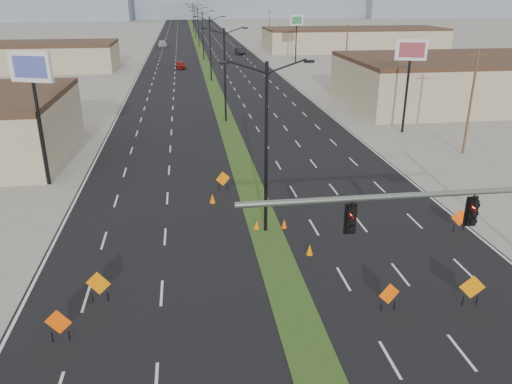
{
  "coord_description": "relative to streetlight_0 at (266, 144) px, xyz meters",
  "views": [
    {
      "loc": [
        -4.4,
        -14.78,
        13.34
      ],
      "look_at": [
        -0.81,
        10.39,
        3.2
      ],
      "focal_mm": 35.0,
      "sensor_mm": 36.0,
      "label": 1
    }
  ],
  "objects": [
    {
      "name": "ground",
      "position": [
        0.0,
        -12.0,
        -5.42
      ],
      "size": [
        600.0,
        600.0,
        0.0
      ],
      "primitive_type": "plane",
      "color": "gray",
      "rests_on": "ground"
    },
    {
      "name": "streetlight_5",
      "position": [
        0.0,
        140.0,
        0.0
      ],
      "size": [
        5.15,
        0.24,
        10.02
      ],
      "color": "black",
      "rests_on": "ground"
    },
    {
      "name": "construction_sign_0",
      "position": [
        -9.98,
        -9.0,
        -4.53
      ],
      "size": [
        1.13,
        0.27,
        1.53
      ],
      "rotation": [
        0.0,
        0.0,
        -0.2
      ],
      "color": "#E44904",
      "rests_on": "ground"
    },
    {
      "name": "car_far",
      "position": [
        -9.66,
        113.58,
        -4.63
      ],
      "size": [
        2.64,
        5.61,
        1.58
      ],
      "primitive_type": "imported",
      "rotation": [
        0.0,
        0.0,
        0.08
      ],
      "color": "#A1A5AB",
      "rests_on": "ground"
    },
    {
      "name": "median_strip",
      "position": [
        0.0,
        88.0,
        -5.42
      ],
      "size": [
        2.0,
        400.0,
        0.04
      ],
      "primitive_type": "cube",
      "color": "#2F4B1B",
      "rests_on": "ground"
    },
    {
      "name": "streetlight_6",
      "position": [
        0.0,
        168.0,
        0.0
      ],
      "size": [
        5.15,
        0.24,
        10.02
      ],
      "color": "black",
      "rests_on": "ground"
    },
    {
      "name": "streetlight_1",
      "position": [
        0.0,
        28.0,
        0.0
      ],
      "size": [
        5.15,
        0.24,
        10.02
      ],
      "color": "black",
      "rests_on": "ground"
    },
    {
      "name": "cone_1",
      "position": [
        1.91,
        -3.29,
        -5.1
      ],
      "size": [
        0.47,
        0.47,
        0.63
      ],
      "primitive_type": "cone",
      "rotation": [
        0.0,
        0.0,
        0.3
      ],
      "color": "orange",
      "rests_on": "ground"
    },
    {
      "name": "utility_pole_3",
      "position": [
        20.0,
        118.0,
        -0.74
      ],
      "size": [
        1.6,
        0.2,
        9.0
      ],
      "color": "#4C3823",
      "rests_on": "ground"
    },
    {
      "name": "construction_sign_3",
      "position": [
        4.17,
        -8.85,
        -4.59
      ],
      "size": [
        1.04,
        0.29,
        1.42
      ],
      "rotation": [
        0.0,
        0.0,
        0.24
      ],
      "color": "#FF5905",
      "rests_on": "ground"
    },
    {
      "name": "streetlight_0",
      "position": [
        0.0,
        0.0,
        0.0
      ],
      "size": [
        5.15,
        0.24,
        10.02
      ],
      "color": "black",
      "rests_on": "ground"
    },
    {
      "name": "utility_pole_2",
      "position": [
        20.0,
        83.0,
        -0.74
      ],
      "size": [
        1.6,
        0.2,
        9.0
      ],
      "color": "#4C3823",
      "rests_on": "ground"
    },
    {
      "name": "building_se_far",
      "position": [
        38.0,
        98.0,
        -2.92
      ],
      "size": [
        44.0,
        16.0,
        5.0
      ],
      "primitive_type": "cube",
      "color": "tan",
      "rests_on": "ground"
    },
    {
      "name": "cone_0",
      "position": [
        -0.51,
        0.26,
        -5.12
      ],
      "size": [
        0.47,
        0.47,
        0.6
      ],
      "primitive_type": "cone",
      "rotation": [
        0.0,
        0.0,
        0.4
      ],
      "color": "orange",
      "rests_on": "ground"
    },
    {
      "name": "streetlight_3",
      "position": [
        0.0,
        84.0,
        0.0
      ],
      "size": [
        5.15,
        0.24,
        10.02
      ],
      "color": "black",
      "rests_on": "ground"
    },
    {
      "name": "construction_sign_5",
      "position": [
        11.5,
        -1.72,
        -4.58
      ],
      "size": [
        1.08,
        0.15,
        1.44
      ],
      "rotation": [
        0.0,
        0.0,
        -0.11
      ],
      "color": "#F54F05",
      "rests_on": "ground"
    },
    {
      "name": "construction_sign_1",
      "position": [
        -8.79,
        -6.29,
        -4.49
      ],
      "size": [
        1.16,
        0.33,
        1.58
      ],
      "rotation": [
        0.0,
        0.0,
        -0.25
      ],
      "color": "orange",
      "rests_on": "ground"
    },
    {
      "name": "cone_2",
      "position": [
        1.18,
        0.22,
        -5.12
      ],
      "size": [
        0.45,
        0.45,
        0.59
      ],
      "primitive_type": "cone",
      "rotation": [
        0.0,
        0.0,
        0.33
      ],
      "color": "#E95204",
      "rests_on": "ground"
    },
    {
      "name": "utility_pole_0",
      "position": [
        20.0,
        13.0,
        -0.74
      ],
      "size": [
        1.6,
        0.2,
        9.0
      ],
      "color": "#4C3823",
      "rests_on": "ground"
    },
    {
      "name": "pole_sign_east_near",
      "position": [
        17.66,
        20.78,
        2.11
      ],
      "size": [
        2.98,
        1.26,
        9.25
      ],
      "rotation": [
        0.0,
        0.0,
        -0.31
      ],
      "color": "black",
      "rests_on": "ground"
    },
    {
      "name": "construction_sign_4",
      "position": [
        8.04,
        -9.0,
        -4.49
      ],
      "size": [
        1.18,
        0.21,
        1.58
      ],
      "rotation": [
        0.0,
        0.0,
        -0.15
      ],
      "color": "orange",
      "rests_on": "ground"
    },
    {
      "name": "utility_pole_1",
      "position": [
        20.0,
        48.0,
        -0.74
      ],
      "size": [
        1.6,
        0.2,
        9.0
      ],
      "color": "#4C3823",
      "rests_on": "ground"
    },
    {
      "name": "construction_sign_2",
      "position": [
        -2.0,
        7.01,
        -4.57
      ],
      "size": [
        1.04,
        0.38,
        1.45
      ],
      "rotation": [
        0.0,
        0.0,
        0.32
      ],
      "color": "orange",
      "rests_on": "ground"
    },
    {
      "name": "building_sw_far",
      "position": [
        -32.0,
        73.0,
        -3.17
      ],
      "size": [
        30.0,
        14.0,
        4.5
      ],
      "primitive_type": "cube",
      "color": "tan",
      "rests_on": "ground"
    },
    {
      "name": "mesa_east",
      "position": [
        180.0,
        278.0,
        3.58
      ],
      "size": [
        160.0,
        50.0,
        18.0
      ],
      "primitive_type": "cube",
      "color": "gray",
      "rests_on": "ground"
    },
    {
      "name": "cone_3",
      "position": [
        -2.91,
        4.75,
        -5.08
      ],
      "size": [
        0.44,
        0.44,
        0.68
      ],
      "primitive_type": "cone",
      "rotation": [
        0.0,
        0.0,
        -0.09
      ],
      "color": "#EB5B04",
      "rests_on": "ground"
    },
    {
      "name": "building_se_near",
      "position": [
        34.0,
        33.0,
        -2.67
      ],
      "size": [
        36.0,
        18.0,
        5.5
      ],
      "primitive_type": "cube",
      "color": "tan",
      "rests_on": "ground"
    },
    {
      "name": "pole_sign_west",
      "position": [
        -14.85,
        10.15,
        2.52
      ],
      "size": [
        3.09,
        1.45,
        9.71
      ],
      "rotation": [
        0.0,
        0.0,
        -0.36
      ],
      "color": "black",
      "rests_on": "ground"
    },
    {
      "name": "streetlight_4",
      "position": [
        0.0,
        112.0,
        0.0
      ],
      "size": [
        5.15,
        0.24,
        10.02
      ],
      "color": "black",
      "rests_on": "ground"
    },
    {
      "name": "road_surface",
      "position": [
        0.0,
        88.0,
        -5.42
      ],
      "size": [
        25.0,
        400.0,
        0.02
      ],
      "primitive_type": "cube",
      "color": "black",
      "rests_on": "ground"
    },
    {
      "name": "car_mid",
      "position": [
        8.96,
        93.62,
        -4.66
      ],
      "size": [
        2.08,
        4.76,
        1.52
      ],
      "primitive_type": "imported",
      "rotation": [
        0.0,
        0.0,
        0.1
      ],
      "color": "black",
      "rests_on": "ground"
    },
    {
      "name": "streetlight_2",
      "position": [
        0.0,
        56.0,
        0.0
      ],
      "size": [
        5.15,
        0.24,
        10.02
      ],
      "color": "black",
      "rests_on": "ground"
    },
    {
      "name": "car_left",
      "position": [
        -4.9,
        71.4,
        -4.72
      ],
      "size": [
        2.0,
        4.2,
        1.39
      ],
      "primitive_type": "imported",
      "rotation": [
        0.0,
        0.0,
        0.09
      ],
      "color": "maroon",
      "rests_on": "ground"
    },
    {
      "name": "pole_sign_east_far",
      "position": [
        18.8,
        77.65,
        2.17
      ],
      "size": [
        2.93,
        1.51,
        9.31
      ],
      "rotation": [
        0.0,
        0.0,
        0.4
      ],
      "color": "black",
      "rests_on": "ground"
    }
  ]
}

